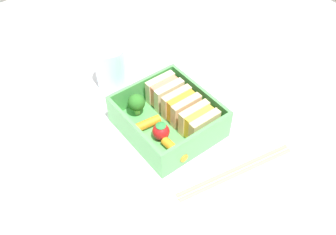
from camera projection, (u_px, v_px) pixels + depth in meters
The scene contains 13 objects.
ground_plane at pixel (168, 131), 67.38cm from camera, with size 120.00×120.00×2.00cm, color white.
bento_tray at pixel (168, 126), 66.20cm from camera, with size 16.06×14.76×1.20cm, color #53A957.
bento_rim at pixel (168, 114), 64.06cm from camera, with size 16.06×14.76×4.67cm.
sandwich_left at pixel (165, 92), 67.79cm from camera, with size 4.02×5.83×4.78cm.
sandwich_center_left at pixel (181, 107), 65.23cm from camera, with size 4.02×5.83×4.78cm.
sandwich_center at pixel (199, 123), 62.67cm from camera, with size 4.02×5.83×4.78cm.
broccoli_floret at pixel (136, 103), 65.50cm from camera, with size 3.11×3.11×4.28cm.
carrot_stick_left at pixel (145, 124), 64.54cm from camera, with size 1.55×1.55×5.45cm, color orange.
strawberry_far_left at pixel (161, 131), 62.44cm from camera, with size 2.94×2.94×3.54cm.
carrot_stick_far_left at pixel (174, 149), 60.89cm from camera, with size 1.49×1.49×5.04cm, color orange.
chopstick_pair at pixel (236, 171), 59.91cm from camera, with size 5.46×21.21×0.70cm.
drinking_glass at pixel (111, 67), 71.22cm from camera, with size 5.93×5.93×8.88cm, color silver.
folded_napkin at pixel (70, 164), 60.96cm from camera, with size 14.78×11.98×0.40cm, color silver.
Camera 1 is at (34.87, -26.90, 50.06)cm, focal length 40.00 mm.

